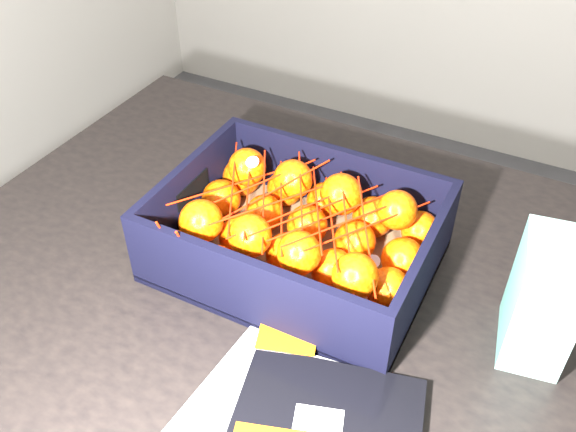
% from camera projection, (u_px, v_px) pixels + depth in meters
% --- Properties ---
extents(table, '(1.21, 0.81, 0.75)m').
position_uv_depth(table, '(334.00, 329.00, 0.95)').
color(table, black).
rests_on(table, ground).
extents(produce_crate, '(0.38, 0.28, 0.12)m').
position_uv_depth(produce_crate, '(298.00, 243.00, 0.89)').
color(produce_crate, brown).
rests_on(produce_crate, table).
extents(clementine_heap, '(0.36, 0.26, 0.11)m').
position_uv_depth(clementine_heap, '(298.00, 232.00, 0.88)').
color(clementine_heap, '#FD4F05').
rests_on(clementine_heap, produce_crate).
extents(mesh_net, '(0.31, 0.25, 0.09)m').
position_uv_depth(mesh_net, '(292.00, 208.00, 0.85)').
color(mesh_net, red).
rests_on(mesh_net, clementine_heap).
extents(retail_carton, '(0.09, 0.12, 0.16)m').
position_uv_depth(retail_carton, '(543.00, 299.00, 0.75)').
color(retail_carton, white).
rests_on(retail_carton, table).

